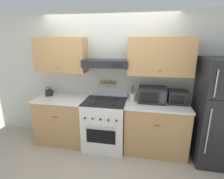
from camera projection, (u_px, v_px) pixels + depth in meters
The scene contains 10 objects.
ground_plane at pixel (102, 154), 3.23m from camera, with size 16.00×16.00×0.00m, color #B2A38E.
wall_back at pixel (109, 72), 3.40m from camera, with size 5.20×0.46×2.55m.
counter_left at pixel (63, 120), 3.56m from camera, with size 1.00×0.63×0.93m.
counter_right at pixel (155, 128), 3.23m from camera, with size 1.13×0.63×0.93m.
stove_range at pixel (105, 124), 3.36m from camera, with size 0.77×0.70×1.03m.
refrigerator at pixel (219, 112), 2.87m from camera, with size 0.70×0.75×1.77m.
tea_kettle at pixel (49, 92), 3.59m from camera, with size 0.20×0.15×0.19m.
microwave at pixel (152, 94), 3.22m from camera, with size 0.49×0.41×0.28m.
utensil_crock at pixel (133, 97), 3.28m from camera, with size 0.12×0.12×0.30m.
toaster_oven at pixel (178, 97), 3.12m from camera, with size 0.34×0.29×0.24m.
Camera 1 is at (0.70, -2.69, 2.03)m, focal length 28.00 mm.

